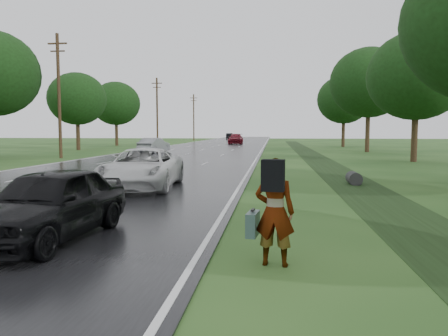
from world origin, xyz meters
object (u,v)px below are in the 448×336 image
dark_sedan (50,203)px  silver_sedan (154,145)px  pedestrian (273,210)px  white_pickup (143,168)px

dark_sedan → silver_sedan: 34.52m
pedestrian → silver_sedan: 36.85m
white_pickup → dark_sedan: bearing=-90.0°
pedestrian → white_pickup: (-5.10, 9.23, -0.14)m
pedestrian → white_pickup: pedestrian is taller
white_pickup → silver_sedan: white_pickup is taller
pedestrian → dark_sedan: size_ratio=0.42×
pedestrian → dark_sedan: bearing=-6.7°
dark_sedan → silver_sedan: (-7.20, 33.76, -0.01)m
white_pickup → silver_sedan: (-6.70, 25.68, -0.03)m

